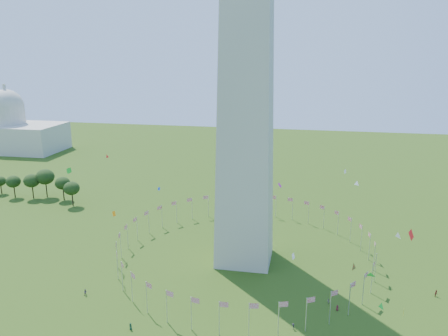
# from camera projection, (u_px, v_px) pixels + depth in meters

# --- Properties ---
(flag_ring) EXTENTS (80.24, 80.24, 9.00)m
(flag_ring) POSITION_uv_depth(u_px,v_px,m) (244.00, 246.00, 140.19)
(flag_ring) COLOR silver
(flag_ring) RESTS_ON ground
(capitol_building) EXTENTS (70.00, 35.00, 46.00)m
(capitol_building) POSITION_uv_depth(u_px,v_px,m) (8.00, 116.00, 292.18)
(capitol_building) COLOR beige
(capitol_building) RESTS_ON ground
(kites_aloft) EXTENTS (111.00, 77.04, 32.54)m
(kites_aloft) POSITION_uv_depth(u_px,v_px,m) (296.00, 237.00, 110.06)
(kites_aloft) COLOR white
(kites_aloft) RESTS_ON ground
(tree_line_west) EXTENTS (55.50, 16.34, 12.91)m
(tree_line_west) POSITION_uv_depth(u_px,v_px,m) (31.00, 187.00, 198.08)
(tree_line_west) COLOR #254316
(tree_line_west) RESTS_ON ground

